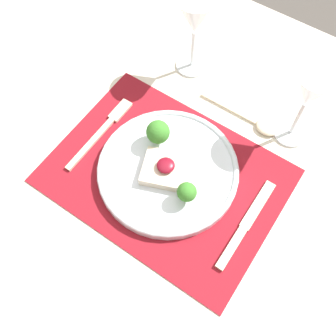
{
  "coord_description": "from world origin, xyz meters",
  "views": [
    {
      "loc": [
        0.2,
        -0.29,
        1.48
      ],
      "look_at": [
        0.0,
        0.01,
        0.79
      ],
      "focal_mm": 42.0,
      "sensor_mm": 36.0,
      "label": 1
    }
  ],
  "objects_px": {
    "fork": "(104,129)",
    "wine_glass_far": "(195,19)",
    "wine_glass_near": "(310,93)",
    "spoon": "(258,123)",
    "knife": "(243,230)",
    "dinner_plate": "(168,169)"
  },
  "relations": [
    {
      "from": "knife",
      "to": "spoon",
      "type": "distance_m",
      "value": 0.25
    },
    {
      "from": "knife",
      "to": "wine_glass_near",
      "type": "distance_m",
      "value": 0.28
    },
    {
      "from": "dinner_plate",
      "to": "wine_glass_far",
      "type": "bearing_deg",
      "value": 113.08
    },
    {
      "from": "spoon",
      "to": "knife",
      "type": "bearing_deg",
      "value": -69.73
    },
    {
      "from": "dinner_plate",
      "to": "wine_glass_far",
      "type": "height_order",
      "value": "wine_glass_far"
    },
    {
      "from": "dinner_plate",
      "to": "wine_glass_far",
      "type": "distance_m",
      "value": 0.31
    },
    {
      "from": "dinner_plate",
      "to": "wine_glass_near",
      "type": "height_order",
      "value": "wine_glass_near"
    },
    {
      "from": "dinner_plate",
      "to": "wine_glass_near",
      "type": "distance_m",
      "value": 0.3
    },
    {
      "from": "spoon",
      "to": "fork",
      "type": "bearing_deg",
      "value": -144.3
    },
    {
      "from": "dinner_plate",
      "to": "fork",
      "type": "bearing_deg",
      "value": 177.47
    },
    {
      "from": "fork",
      "to": "wine_glass_near",
      "type": "xyz_separation_m",
      "value": [
        0.33,
        0.22,
        0.13
      ]
    },
    {
      "from": "fork",
      "to": "knife",
      "type": "xyz_separation_m",
      "value": [
        0.35,
        -0.03,
        -0.0
      ]
    },
    {
      "from": "dinner_plate",
      "to": "wine_glass_near",
      "type": "bearing_deg",
      "value": 54.14
    },
    {
      "from": "wine_glass_near",
      "to": "wine_glass_far",
      "type": "distance_m",
      "value": 0.28
    },
    {
      "from": "fork",
      "to": "spoon",
      "type": "xyz_separation_m",
      "value": [
        0.26,
        0.2,
        -0.0
      ]
    },
    {
      "from": "fork",
      "to": "wine_glass_far",
      "type": "xyz_separation_m",
      "value": [
        0.06,
        0.26,
        0.13
      ]
    },
    {
      "from": "spoon",
      "to": "wine_glass_near",
      "type": "distance_m",
      "value": 0.15
    },
    {
      "from": "knife",
      "to": "wine_glass_near",
      "type": "height_order",
      "value": "wine_glass_near"
    },
    {
      "from": "fork",
      "to": "wine_glass_far",
      "type": "height_order",
      "value": "wine_glass_far"
    },
    {
      "from": "knife",
      "to": "spoon",
      "type": "bearing_deg",
      "value": 112.05
    },
    {
      "from": "knife",
      "to": "fork",
      "type": "bearing_deg",
      "value": 175.68
    },
    {
      "from": "knife",
      "to": "wine_glass_far",
      "type": "xyz_separation_m",
      "value": [
        -0.3,
        0.29,
        0.13
      ]
    }
  ]
}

